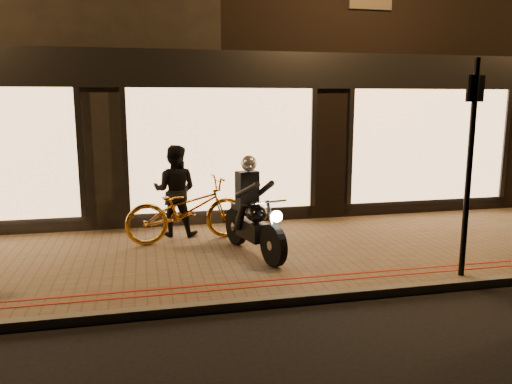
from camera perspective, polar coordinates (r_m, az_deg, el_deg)
ground at (r=6.43m, az=2.03°, el=-13.08°), size 90.00×90.00×0.00m
sidewalk at (r=8.23m, az=-1.55°, el=-7.29°), size 50.00×4.00×0.12m
kerb_stone at (r=6.45m, az=1.92°, el=-12.42°), size 50.00×0.14×0.12m
red_kerb_lines at (r=6.88m, az=0.85°, el=-10.37°), size 50.00×0.26×0.01m
building_row at (r=14.86m, az=-7.14°, el=16.83°), size 48.00×10.11×8.50m
motorcycle at (r=7.98m, az=-0.42°, el=-2.83°), size 0.73×1.91×1.59m
sign_post at (r=7.40m, az=23.27°, el=3.63°), size 0.34×0.14×3.00m
bicycle_gold at (r=8.82m, az=-7.92°, el=-2.00°), size 2.24×1.09×1.13m
person_dark at (r=9.18m, az=-9.24°, el=0.16°), size 0.96×0.84×1.66m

